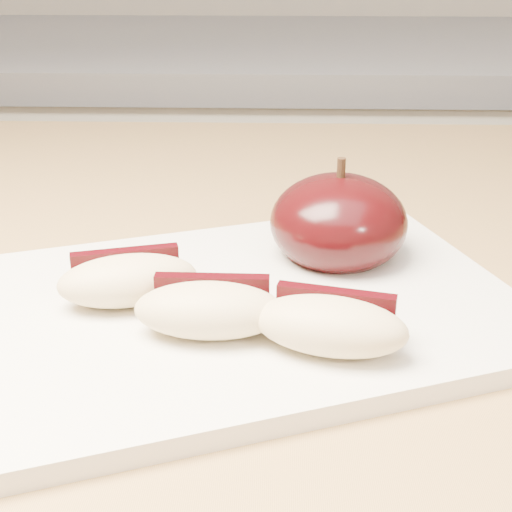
{
  "coord_description": "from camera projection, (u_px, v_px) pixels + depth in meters",
  "views": [
    {
      "loc": [
        -0.04,
        0.04,
        1.1
      ],
      "look_at": [
        -0.05,
        0.39,
        0.94
      ],
      "focal_mm": 50.0,
      "sensor_mm": 36.0,
      "label": 1
    }
  ],
  "objects": [
    {
      "name": "back_cabinet",
      "position": [
        296.0,
        301.0,
        1.31
      ],
      "size": [
        2.4,
        0.62,
        0.94
      ],
      "color": "silver",
      "rests_on": "ground"
    },
    {
      "name": "cutting_board",
      "position": [
        256.0,
        306.0,
        0.4
      ],
      "size": [
        0.34,
        0.29,
        0.01
      ],
      "primitive_type": "cube",
      "rotation": [
        0.0,
        0.0,
        0.35
      ],
      "color": "silver",
      "rests_on": "island_counter"
    },
    {
      "name": "apple_half",
      "position": [
        338.0,
        222.0,
        0.44
      ],
      "size": [
        0.1,
        0.1,
        0.07
      ],
      "rotation": [
        0.0,
        0.0,
        -0.15
      ],
      "color": "black",
      "rests_on": "cutting_board"
    },
    {
      "name": "apple_wedge_a",
      "position": [
        128.0,
        279.0,
        0.38
      ],
      "size": [
        0.08,
        0.05,
        0.03
      ],
      "rotation": [
        0.0,
        0.0,
        0.26
      ],
      "color": "#D5BB87",
      "rests_on": "cutting_board"
    },
    {
      "name": "apple_wedge_b",
      "position": [
        210.0,
        309.0,
        0.35
      ],
      "size": [
        0.08,
        0.04,
        0.03
      ],
      "rotation": [
        0.0,
        0.0,
        -0.01
      ],
      "color": "#D5BB87",
      "rests_on": "cutting_board"
    },
    {
      "name": "apple_wedge_c",
      "position": [
        331.0,
        324.0,
        0.34
      ],
      "size": [
        0.08,
        0.05,
        0.03
      ],
      "rotation": [
        0.0,
        0.0,
        -0.23
      ],
      "color": "#D5BB87",
      "rests_on": "cutting_board"
    }
  ]
}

